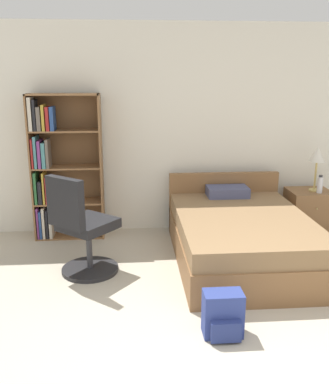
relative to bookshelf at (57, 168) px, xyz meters
name	(u,v)px	position (x,y,z in m)	size (l,w,h in m)	color
wall_back	(187,130)	(1.62, 0.24, 0.42)	(9.00, 0.06, 2.60)	silver
bookshelf	(57,168)	(0.00, 0.00, 0.00)	(0.84, 0.33, 1.77)	brown
bed	(240,236)	(2.07, -0.88, -0.61)	(1.40, 2.00, 0.78)	brown
office_chair	(82,230)	(0.39, -1.12, -0.41)	(0.71, 0.72, 1.05)	#232326
nightstand	(308,211)	(3.15, -0.11, -0.61)	(0.53, 0.48, 0.56)	brown
table_lamp	(317,156)	(3.20, -0.13, 0.12)	(0.20, 0.20, 0.56)	tan
water_bottle	(320,185)	(3.22, -0.23, -0.22)	(0.07, 0.07, 0.22)	silver
backpack_blue	(223,315)	(1.58, -2.28, -0.71)	(0.31, 0.25, 0.36)	navy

